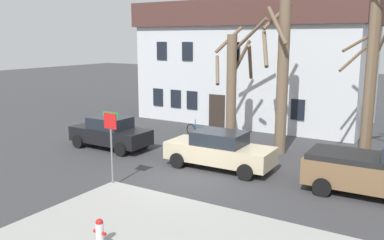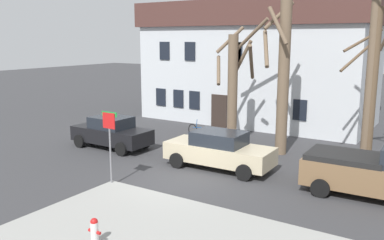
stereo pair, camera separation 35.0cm
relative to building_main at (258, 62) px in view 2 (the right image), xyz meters
name	(u,v)px [view 2 (the right image)]	position (x,y,z in m)	size (l,w,h in m)	color
ground_plane	(180,181)	(2.81, -13.49, -4.06)	(120.00, 120.00, 0.00)	#38383A
building_main	(258,62)	(0.00, 0.00, 0.00)	(15.41, 7.45, 8.00)	silver
tree_bare_near	(234,84)	(1.88, -7.16, -0.76)	(2.65, 2.66, 6.68)	brown
tree_bare_mid	(283,73)	(4.62, -7.43, -0.09)	(1.74, 2.42, 7.55)	brown
tree_bare_far	(373,71)	(8.66, -7.50, 0.20)	(2.43, 3.31, 8.98)	brown
tree_bare_end	(373,84)	(8.66, -7.42, -0.36)	(2.53, 1.68, 7.61)	brown
car_black_sedan	(112,132)	(-3.15, -11.11, -3.24)	(4.33, 1.99, 1.65)	black
car_beige_sedan	(219,150)	(3.27, -11.17, -3.23)	(4.80, 2.09, 1.66)	#C6B793
pickup_truck_brown	(380,172)	(9.75, -11.09, -3.11)	(5.17, 2.33, 1.97)	brown
fire_hydrant	(95,230)	(3.86, -19.15, -3.57)	(0.42, 0.22, 0.72)	silver
street_sign_pole	(110,135)	(0.82, -15.32, -2.03)	(0.76, 0.07, 2.91)	slate
bicycle_leaning	(199,131)	(-0.57, -6.63, -3.70)	(1.73, 0.38, 1.03)	black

